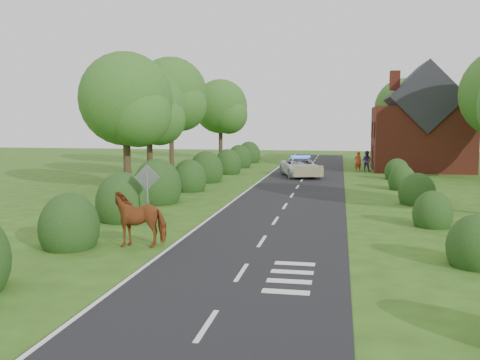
% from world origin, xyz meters
% --- Properties ---
extents(ground, '(120.00, 120.00, 0.00)m').
position_xyz_m(ground, '(0.00, 0.00, 0.00)').
color(ground, '#304B16').
extents(road, '(6.00, 70.00, 0.02)m').
position_xyz_m(road, '(0.00, 15.00, 0.01)').
color(road, black).
rests_on(road, ground).
extents(road_markings, '(4.96, 70.00, 0.01)m').
position_xyz_m(road_markings, '(-1.60, 12.93, 0.03)').
color(road_markings, white).
rests_on(road_markings, road).
extents(hedgerow_left, '(2.75, 50.41, 3.00)m').
position_xyz_m(hedgerow_left, '(-6.51, 11.69, 0.75)').
color(hedgerow_left, black).
rests_on(hedgerow_left, ground).
extents(hedgerow_right, '(2.10, 45.78, 2.10)m').
position_xyz_m(hedgerow_right, '(6.60, 11.21, 0.55)').
color(hedgerow_right, black).
rests_on(hedgerow_right, ground).
extents(tree_left_a, '(5.74, 5.60, 8.38)m').
position_xyz_m(tree_left_a, '(-9.75, 11.86, 5.34)').
color(tree_left_a, '#332316').
rests_on(tree_left_a, ground).
extents(tree_left_b, '(5.74, 5.60, 8.07)m').
position_xyz_m(tree_left_b, '(-11.25, 19.86, 5.04)').
color(tree_left_b, '#332316').
rests_on(tree_left_b, ground).
extents(tree_left_c, '(6.97, 6.80, 10.22)m').
position_xyz_m(tree_left_c, '(-12.70, 29.83, 6.53)').
color(tree_left_c, '#332316').
rests_on(tree_left_c, ground).
extents(tree_left_d, '(6.15, 6.00, 8.89)m').
position_xyz_m(tree_left_d, '(-10.23, 39.85, 5.64)').
color(tree_left_d, '#332316').
rests_on(tree_left_d, ground).
extents(tree_right_c, '(6.15, 6.00, 8.58)m').
position_xyz_m(tree_right_c, '(9.27, 37.85, 5.34)').
color(tree_right_c, '#332316').
rests_on(tree_right_c, ground).
extents(road_sign, '(1.06, 0.08, 2.53)m').
position_xyz_m(road_sign, '(-5.00, 2.00, 1.65)').
color(road_sign, gray).
rests_on(road_sign, ground).
extents(house, '(8.00, 7.40, 9.17)m').
position_xyz_m(house, '(9.49, 30.00, 3.79)').
color(house, maroon).
rests_on(house, ground).
extents(cow, '(2.40, 1.58, 1.57)m').
position_xyz_m(cow, '(-4.06, -1.22, 0.78)').
color(cow, maroon).
rests_on(cow, ground).
extents(police_van, '(3.86, 5.81, 1.63)m').
position_xyz_m(police_van, '(-0.30, 22.69, 0.74)').
color(police_van, white).
rests_on(police_van, ground).
extents(pedestrian_red, '(0.74, 0.62, 1.72)m').
position_xyz_m(pedestrian_red, '(4.17, 27.74, 0.86)').
color(pedestrian_red, '#B33319').
rests_on(pedestrian_red, ground).
extents(pedestrian_purple, '(1.04, 0.94, 1.74)m').
position_xyz_m(pedestrian_purple, '(4.90, 28.41, 0.87)').
color(pedestrian_purple, '#482873').
rests_on(pedestrian_purple, ground).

